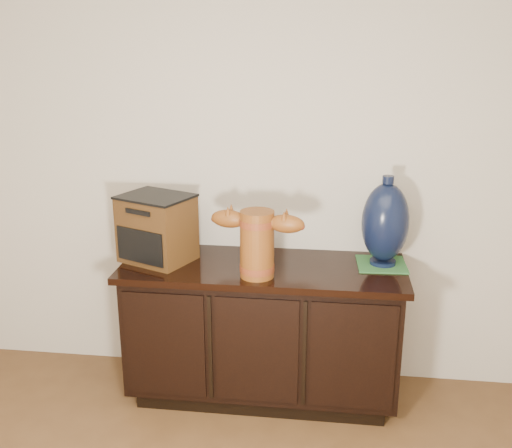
# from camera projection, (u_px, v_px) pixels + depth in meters

# --- Properties ---
(sideboard) EXTENTS (1.46, 0.56, 0.75)m
(sideboard) POSITION_uv_depth(u_px,v_px,m) (263.00, 330.00, 3.19)
(sideboard) COLOR black
(sideboard) RESTS_ON ground
(terracotta_vessel) EXTENTS (0.47, 0.20, 0.33)m
(terracotta_vessel) POSITION_uv_depth(u_px,v_px,m) (257.00, 240.00, 2.88)
(terracotta_vessel) COLOR brown
(terracotta_vessel) RESTS_ON sideboard
(tv_radio) EXTENTS (0.43, 0.40, 0.35)m
(tv_radio) POSITION_uv_depth(u_px,v_px,m) (157.00, 228.00, 3.10)
(tv_radio) COLOR #432810
(tv_radio) RESTS_ON sideboard
(green_mat) EXTENTS (0.26, 0.26, 0.01)m
(green_mat) POSITION_uv_depth(u_px,v_px,m) (382.00, 264.00, 3.08)
(green_mat) COLOR #2C612E
(green_mat) RESTS_ON sideboard
(lamp_base) EXTENTS (0.25, 0.25, 0.46)m
(lamp_base) POSITION_uv_depth(u_px,v_px,m) (385.00, 223.00, 3.01)
(lamp_base) COLOR black
(lamp_base) RESTS_ON green_mat
(spray_can) EXTENTS (0.07, 0.07, 0.19)m
(spray_can) POSITION_uv_depth(u_px,v_px,m) (255.00, 238.00, 3.21)
(spray_can) COLOR maroon
(spray_can) RESTS_ON sideboard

